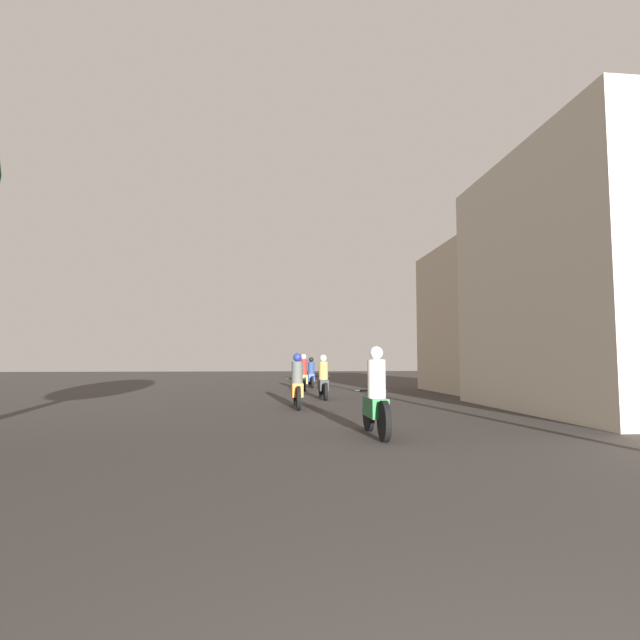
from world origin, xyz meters
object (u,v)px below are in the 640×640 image
Objects in this scene: motorcycle_orange at (297,386)px; building_right_near at (611,282)px; motorcycle_yellow at (304,376)px; motorcycle_blue at (311,375)px; building_right_far at (498,320)px; motorcycle_green at (376,400)px; motorcycle_black at (323,381)px.

building_right_near is (8.38, -1.80, 2.84)m from motorcycle_orange.
motorcycle_yellow is 2.58m from motorcycle_blue.
motorcycle_blue is 9.21m from building_right_far.
building_right_near reaches higher than building_right_far.
building_right_near is (7.03, -12.47, 2.85)m from motorcycle_blue.
motorcycle_orange is 0.99× the size of motorcycle_blue.
building_right_near reaches higher than motorcycle_green.
building_right_near is at bearing 17.57° from motorcycle_green.
building_right_far is at bearing 36.20° from motorcycle_orange.
motorcycle_green is at bearing -77.46° from motorcycle_orange.
motorcycle_orange is at bearing -94.19° from motorcycle_yellow.
motorcycle_black is (0.03, 8.57, -0.02)m from motorcycle_green.
motorcycle_black is 0.27× the size of building_right_near.
motorcycle_yellow is (-0.28, 13.54, 0.01)m from motorcycle_green.
motorcycle_yellow is 0.98× the size of motorcycle_blue.
building_right_near is (7.27, -4.99, 2.85)m from motorcycle_black.
motorcycle_black is 0.33× the size of building_right_far.
building_right_far is (8.02, 3.19, 2.45)m from motorcycle_black.
motorcycle_yellow is at bearing 127.33° from building_right_near.
motorcycle_blue is at bearing 78.14° from motorcycle_black.
building_right_far reaches higher than motorcycle_black.
motorcycle_green is at bearing -100.18° from motorcycle_black.
motorcycle_yellow reaches higher than motorcycle_black.
motorcycle_green is 13.54m from motorcycle_yellow.
motorcycle_orange is at bearing 92.77° from motorcycle_green.
motorcycle_blue is at bearing 78.77° from motorcycle_yellow.
motorcycle_orange is 3.38m from motorcycle_black.
motorcycle_yellow is at bearing 83.68° from motorcycle_black.
building_right_far reaches higher than motorcycle_green.
building_right_near is at bearing -10.88° from motorcycle_orange.
building_right_far reaches higher than motorcycle_blue.
motorcycle_black is at bearing -94.67° from motorcycle_blue.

